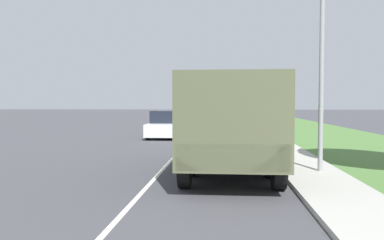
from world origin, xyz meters
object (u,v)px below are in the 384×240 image
car_nearest_ahead (165,126)px  lamp_post (315,21)px  car_second_ahead (184,118)px  military_truck (230,119)px  car_third_ahead (194,115)px

car_nearest_ahead → lamp_post: bearing=-61.7°
car_nearest_ahead → lamp_post: 13.59m
car_second_ahead → lamp_post: (6.47, -25.24, 3.79)m
military_truck → car_second_ahead: bearing=99.1°
car_nearest_ahead → car_third_ahead: 23.14m
car_nearest_ahead → car_third_ahead: (-0.02, 23.14, -0.03)m
car_third_ahead → lamp_post: 35.40m
military_truck → lamp_post: (2.44, -0.13, 2.87)m
car_second_ahead → lamp_post: lamp_post is taller
military_truck → car_nearest_ahead: 12.01m
military_truck → lamp_post: 3.77m
car_second_ahead → lamp_post: 26.34m
car_third_ahead → lamp_post: (6.22, -34.64, 3.78)m
military_truck → car_second_ahead: size_ratio=1.67×
car_nearest_ahead → lamp_post: (6.20, -11.50, 3.75)m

